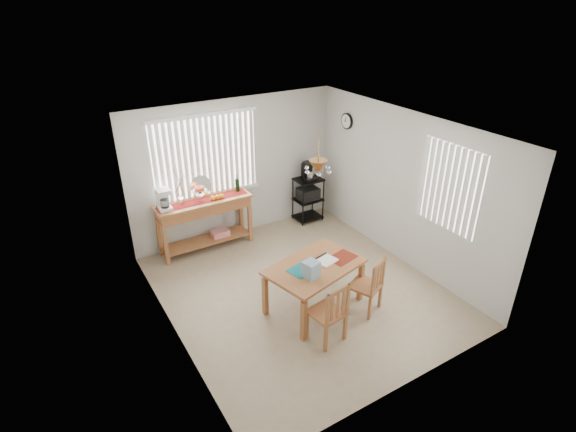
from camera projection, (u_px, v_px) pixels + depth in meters
ground at (301, 290)px, 7.11m from camera, size 4.00×4.50×0.01m
room_shell at (302, 192)px, 6.35m from camera, size 4.20×4.70×2.70m
sideboard at (205, 212)px, 7.95m from camera, size 1.70×0.48×0.95m
sideboard_items at (187, 195)px, 7.65m from camera, size 1.61×0.41×0.73m
wire_cart at (308, 195)px, 9.03m from camera, size 0.53×0.42×0.90m
cart_items at (308, 171)px, 8.80m from camera, size 0.21×0.25×0.37m
dining_table at (315, 270)px, 6.45m from camera, size 1.53×1.17×0.73m
table_items at (315, 267)px, 6.21m from camera, size 1.13×0.51×0.23m
chair_left at (329, 313)px, 5.90m from camera, size 0.48×0.48×0.92m
chair_right at (368, 286)px, 6.48m from camera, size 0.54×0.54×0.88m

